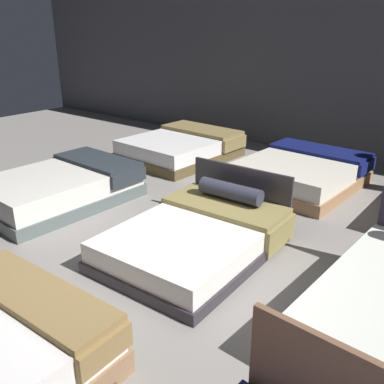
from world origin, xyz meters
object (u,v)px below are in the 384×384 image
(bed_3, at_px, (61,187))
(bed_6, at_px, (181,147))
(bed_7, at_px, (301,173))
(bed_4, at_px, (199,235))

(bed_3, height_order, bed_6, bed_3)
(bed_6, distance_m, bed_7, 2.49)
(bed_7, bearing_deg, bed_6, -176.90)
(bed_4, relative_size, bed_6, 1.00)
(bed_3, relative_size, bed_6, 1.02)
(bed_6, bearing_deg, bed_7, 2.98)
(bed_3, bearing_deg, bed_7, 51.18)
(bed_3, xyz_separation_m, bed_7, (2.45, 2.82, -0.01))
(bed_4, height_order, bed_7, bed_4)
(bed_6, bearing_deg, bed_4, -44.52)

